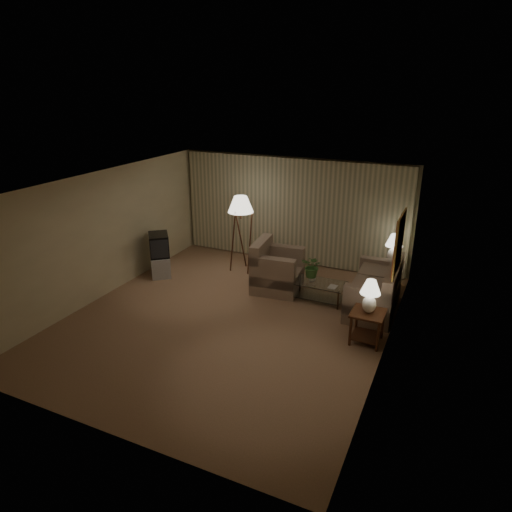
{
  "coord_description": "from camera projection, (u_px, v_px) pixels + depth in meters",
  "views": [
    {
      "loc": [
        3.82,
        -7.09,
        4.42
      ],
      "look_at": [
        0.3,
        0.6,
        1.17
      ],
      "focal_mm": 32.0,
      "sensor_mm": 36.0,
      "label": 1
    }
  ],
  "objects": [
    {
      "name": "side_table_near",
      "position": [
        367.0,
        321.0,
        8.12
      ],
      "size": [
        0.58,
        0.58,
        0.6
      ],
      "color": "#381D0F",
      "rests_on": "ground"
    },
    {
      "name": "armchair",
      "position": [
        278.0,
        271.0,
        10.2
      ],
      "size": [
        1.27,
        1.22,
        0.89
      ],
      "rotation": [
        0.0,
        0.0,
        1.68
      ],
      "color": "gray",
      "rests_on": "ground"
    },
    {
      "name": "book",
      "position": [
        329.0,
        286.0,
        9.5
      ],
      "size": [
        0.18,
        0.24,
        0.02
      ],
      "primitive_type": "imported",
      "rotation": [
        0.0,
        0.0,
        -0.08
      ],
      "color": "olive",
      "rests_on": "coffee_table"
    },
    {
      "name": "ottoman",
      "position": [
        265.0,
        260.0,
        11.48
      ],
      "size": [
        0.76,
        0.76,
        0.43
      ],
      "primitive_type": "cylinder",
      "rotation": [
        0.0,
        0.0,
        0.19
      ],
      "color": "#955132",
      "rests_on": "ground"
    },
    {
      "name": "table_lamp_far",
      "position": [
        394.0,
        246.0,
        10.12
      ],
      "size": [
        0.39,
        0.39,
        0.67
      ],
      "color": "white",
      "rests_on": "side_table_far"
    },
    {
      "name": "tv_cabinet",
      "position": [
        161.0,
        265.0,
        11.06
      ],
      "size": [
        1.14,
        1.14,
        0.5
      ],
      "primitive_type": "cube",
      "rotation": [
        0.0,
        0.0,
        -0.9
      ],
      "color": "#B3B3B6",
      "rests_on": "ground"
    },
    {
      "name": "sofa",
      "position": [
        374.0,
        291.0,
        9.33
      ],
      "size": [
        1.84,
        0.99,
        0.8
      ],
      "rotation": [
        0.0,
        0.0,
        -1.55
      ],
      "color": "gray",
      "rests_on": "ground"
    },
    {
      "name": "floor_lamp",
      "position": [
        241.0,
        233.0,
        11.03
      ],
      "size": [
        0.61,
        0.61,
        1.89
      ],
      "color": "#381D0F",
      "rests_on": "ground"
    },
    {
      "name": "vase",
      "position": [
        312.0,
        278.0,
        9.71
      ],
      "size": [
        0.17,
        0.17,
        0.16
      ],
      "primitive_type": "imported",
      "rotation": [
        0.0,
        0.0,
        0.1
      ],
      "color": "white",
      "rests_on": "coffee_table"
    },
    {
      "name": "ground",
      "position": [
        230.0,
        318.0,
        9.09
      ],
      "size": [
        7.0,
        7.0,
        0.0
      ],
      "primitive_type": "plane",
      "color": "#A4775B",
      "rests_on": "ground"
    },
    {
      "name": "table_lamp_near",
      "position": [
        370.0,
        293.0,
        7.92
      ],
      "size": [
        0.36,
        0.36,
        0.62
      ],
      "color": "white",
      "rests_on": "side_table_near"
    },
    {
      "name": "side_table_far",
      "position": [
        391.0,
        271.0,
        10.33
      ],
      "size": [
        0.49,
        0.41,
        0.6
      ],
      "color": "#381D0F",
      "rests_on": "ground"
    },
    {
      "name": "flowers",
      "position": [
        313.0,
        264.0,
        9.59
      ],
      "size": [
        0.49,
        0.44,
        0.49
      ],
      "primitive_type": "imported",
      "rotation": [
        0.0,
        0.0,
        -0.15
      ],
      "color": "#427B36",
      "rests_on": "vase"
    },
    {
      "name": "room_shell",
      "position": [
        262.0,
        215.0,
        9.73
      ],
      "size": [
        6.04,
        7.02,
        2.72
      ],
      "color": "beige",
      "rests_on": "ground"
    },
    {
      "name": "coffee_table",
      "position": [
        318.0,
        288.0,
        9.73
      ],
      "size": [
        1.13,
        0.62,
        0.41
      ],
      "color": "silver",
      "rests_on": "ground"
    },
    {
      "name": "crt_tv",
      "position": [
        159.0,
        245.0,
        10.87
      ],
      "size": [
        1.05,
        1.05,
        0.53
      ],
      "primitive_type": "cube",
      "rotation": [
        0.0,
        0.0,
        -0.9
      ],
      "color": "black",
      "rests_on": "tv_cabinet"
    }
  ]
}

